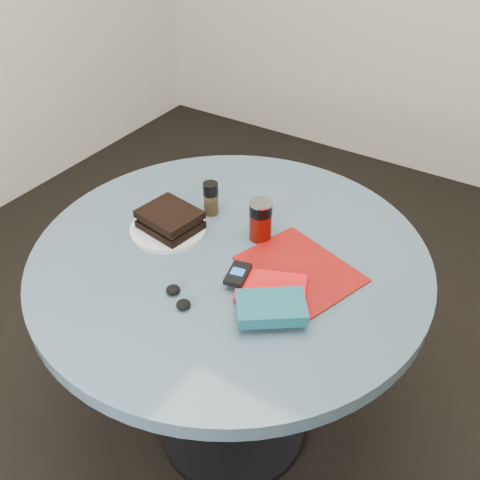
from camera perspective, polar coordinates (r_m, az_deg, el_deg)
The scene contains 11 objects.
ground at distance 1.90m, azimuth -0.81°, elevation -19.10°, with size 4.00×4.00×0.00m, color black.
table at distance 1.45m, azimuth -1.01°, elevation -6.30°, with size 1.00×1.00×0.75m.
plate at distance 1.42m, azimuth -7.66°, elevation 1.20°, with size 0.20×0.20×0.01m, color white.
sandwich at distance 1.40m, azimuth -7.48°, elevation 2.20°, with size 0.16×0.14×0.05m.
soda_can at distance 1.36m, azimuth 2.21°, elevation 2.14°, with size 0.07×0.07×0.11m.
pepper_grinder at distance 1.45m, azimuth -3.12°, elevation 4.48°, with size 0.05×0.05×0.10m.
magazine at distance 1.29m, azimuth 6.39°, elevation -3.09°, with size 0.27×0.20×0.00m, color maroon.
red_book at distance 1.23m, azimuth 3.34°, elevation -5.12°, with size 0.16×0.11×0.01m, color red.
novel at distance 1.15m, azimuth 3.34°, elevation -7.20°, with size 0.15×0.10×0.03m, color #145060.
mp3_player at distance 1.24m, azimuth -0.24°, elevation -3.64°, with size 0.06×0.09×0.01m.
headphones at distance 1.21m, azimuth -6.61°, elevation -6.07°, with size 0.09×0.07×0.02m.
Camera 1 is at (0.58, -0.87, 1.59)m, focal length 40.00 mm.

